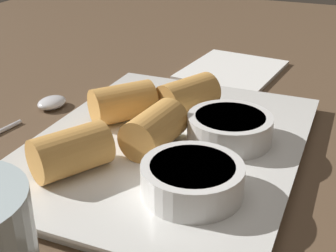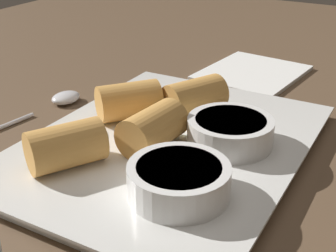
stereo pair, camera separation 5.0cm
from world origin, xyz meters
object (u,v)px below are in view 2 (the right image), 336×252
(serving_plate, at_px, (168,147))
(spoon, at_px, (56,102))
(dipping_bowl_far, at_px, (179,179))
(napkin, at_px, (251,73))
(dipping_bowl_near, at_px, (230,130))

(serving_plate, bearing_deg, spoon, -101.18)
(dipping_bowl_far, bearing_deg, spoon, -116.18)
(serving_plate, distance_m, napkin, 0.28)
(dipping_bowl_near, bearing_deg, napkin, -165.18)
(napkin, bearing_deg, spoon, -36.68)
(spoon, distance_m, napkin, 0.30)
(spoon, bearing_deg, napkin, 143.32)
(serving_plate, relative_size, spoon, 1.77)
(dipping_bowl_far, xyz_separation_m, spoon, (-0.12, -0.24, -0.02))
(dipping_bowl_near, distance_m, spoon, 0.25)
(dipping_bowl_far, height_order, napkin, dipping_bowl_far)
(serving_plate, height_order, dipping_bowl_far, dipping_bowl_far)
(serving_plate, distance_m, dipping_bowl_near, 0.07)
(dipping_bowl_far, distance_m, spoon, 0.27)
(dipping_bowl_far, bearing_deg, dipping_bowl_near, 178.68)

